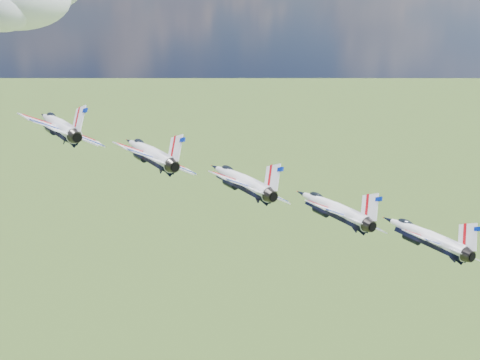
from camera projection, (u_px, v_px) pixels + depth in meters
jet_0 at (58, 125)px, 80.60m from camera, size 11.64×15.24×8.35m
jet_1 at (149, 152)px, 80.39m from camera, size 11.64×15.24×8.35m
jet_2 at (240, 180)px, 80.18m from camera, size 11.64×15.24×8.35m
jet_3 at (332, 208)px, 79.98m from camera, size 11.64×15.24×8.35m
jet_4 at (424, 236)px, 79.77m from camera, size 11.64×15.24×8.35m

